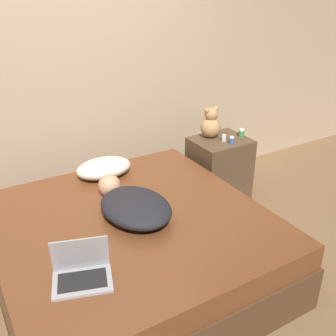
{
  "coord_description": "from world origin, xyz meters",
  "views": [
    {
      "loc": [
        -0.93,
        -2.06,
        1.97
      ],
      "look_at": [
        0.43,
        0.23,
        0.68
      ],
      "focal_mm": 42.0,
      "sensor_mm": 36.0,
      "label": 1
    }
  ],
  "objects_px": {
    "person_lying": "(133,204)",
    "bottle_green": "(241,133)",
    "pillow": "(104,168)",
    "teddy_bear": "(211,124)",
    "bottle_blue": "(232,140)",
    "bottle_clear": "(224,138)",
    "laptop": "(82,271)"
  },
  "relations": [
    {
      "from": "pillow",
      "to": "bottle_green",
      "type": "bearing_deg",
      "value": -5.44
    },
    {
      "from": "bottle_clear",
      "to": "bottle_green",
      "type": "relative_size",
      "value": 0.84
    },
    {
      "from": "laptop",
      "to": "person_lying",
      "type": "bearing_deg",
      "value": 58.29
    },
    {
      "from": "pillow",
      "to": "laptop",
      "type": "relative_size",
      "value": 1.25
    },
    {
      "from": "bottle_green",
      "to": "pillow",
      "type": "bearing_deg",
      "value": 174.56
    },
    {
      "from": "pillow",
      "to": "bottle_blue",
      "type": "distance_m",
      "value": 1.17
    },
    {
      "from": "teddy_bear",
      "to": "bottle_blue",
      "type": "height_order",
      "value": "teddy_bear"
    },
    {
      "from": "laptop",
      "to": "teddy_bear",
      "type": "bearing_deg",
      "value": 51.74
    },
    {
      "from": "teddy_bear",
      "to": "bottle_blue",
      "type": "xyz_separation_m",
      "value": [
        0.07,
        -0.23,
        -0.09
      ]
    },
    {
      "from": "pillow",
      "to": "person_lying",
      "type": "xyz_separation_m",
      "value": [
        -0.05,
        -0.65,
        0.0
      ]
    },
    {
      "from": "bottle_green",
      "to": "bottle_blue",
      "type": "bearing_deg",
      "value": -154.32
    },
    {
      "from": "pillow",
      "to": "teddy_bear",
      "type": "distance_m",
      "value": 1.09
    },
    {
      "from": "bottle_green",
      "to": "bottle_clear",
      "type": "bearing_deg",
      "value": -176.75
    },
    {
      "from": "person_lying",
      "to": "teddy_bear",
      "type": "xyz_separation_m",
      "value": [
        1.13,
        0.66,
        0.17
      ]
    },
    {
      "from": "pillow",
      "to": "teddy_bear",
      "type": "xyz_separation_m",
      "value": [
        1.08,
        0.01,
        0.18
      ]
    },
    {
      "from": "person_lying",
      "to": "bottle_green",
      "type": "distance_m",
      "value": 1.49
    },
    {
      "from": "bottle_green",
      "to": "person_lying",
      "type": "bearing_deg",
      "value": -159.55
    },
    {
      "from": "person_lying",
      "to": "laptop",
      "type": "bearing_deg",
      "value": -145.43
    },
    {
      "from": "person_lying",
      "to": "bottle_green",
      "type": "xyz_separation_m",
      "value": [
        1.39,
        0.52,
        0.08
      ]
    },
    {
      "from": "laptop",
      "to": "bottle_clear",
      "type": "xyz_separation_m",
      "value": [
        1.7,
        0.95,
        0.1
      ]
    },
    {
      "from": "person_lying",
      "to": "bottle_clear",
      "type": "height_order",
      "value": "bottle_clear"
    },
    {
      "from": "bottle_clear",
      "to": "bottle_blue",
      "type": "height_order",
      "value": "bottle_blue"
    },
    {
      "from": "laptop",
      "to": "bottle_clear",
      "type": "relative_size",
      "value": 5.86
    },
    {
      "from": "laptop",
      "to": "bottle_blue",
      "type": "relative_size",
      "value": 5.34
    },
    {
      "from": "bottle_clear",
      "to": "laptop",
      "type": "bearing_deg",
      "value": -150.77
    },
    {
      "from": "pillow",
      "to": "person_lying",
      "type": "height_order",
      "value": "person_lying"
    },
    {
      "from": "bottle_blue",
      "to": "person_lying",
      "type": "bearing_deg",
      "value": -160.42
    },
    {
      "from": "teddy_bear",
      "to": "bottle_green",
      "type": "height_order",
      "value": "teddy_bear"
    },
    {
      "from": "teddy_bear",
      "to": "bottle_green",
      "type": "relative_size",
      "value": 3.93
    },
    {
      "from": "pillow",
      "to": "bottle_green",
      "type": "xyz_separation_m",
      "value": [
        1.34,
        -0.13,
        0.09
      ]
    },
    {
      "from": "bottle_clear",
      "to": "bottle_blue",
      "type": "xyz_separation_m",
      "value": [
        0.03,
        -0.08,
        0.0
      ]
    },
    {
      "from": "person_lying",
      "to": "bottle_clear",
      "type": "xyz_separation_m",
      "value": [
        1.17,
        0.51,
        0.08
      ]
    }
  ]
}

